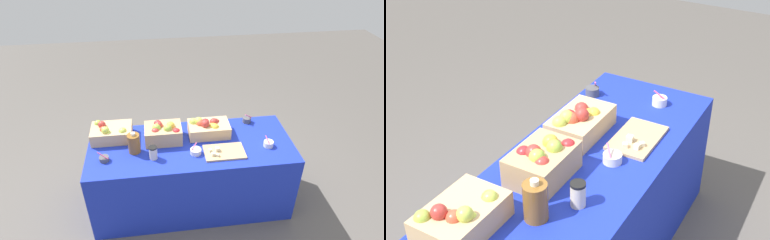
# 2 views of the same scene
# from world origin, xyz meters

# --- Properties ---
(ground_plane) EXTENTS (10.00, 10.00, 0.00)m
(ground_plane) POSITION_xyz_m (0.00, 0.00, 0.00)
(ground_plane) COLOR #56514C
(table) EXTENTS (1.90, 0.76, 0.74)m
(table) POSITION_xyz_m (0.00, 0.00, 0.37)
(table) COLOR #192DB7
(table) RESTS_ON ground_plane
(apple_crate_left) EXTENTS (0.38, 0.26, 0.18)m
(apple_crate_left) POSITION_xyz_m (-0.73, 0.19, 0.81)
(apple_crate_left) COLOR tan
(apple_crate_left) RESTS_ON table
(apple_crate_middle) EXTENTS (0.34, 0.25, 0.20)m
(apple_crate_middle) POSITION_xyz_m (-0.25, 0.10, 0.83)
(apple_crate_middle) COLOR tan
(apple_crate_middle) RESTS_ON table
(apple_crate_right) EXTENTS (0.39, 0.24, 0.18)m
(apple_crate_right) POSITION_xyz_m (0.18, 0.14, 0.82)
(apple_crate_right) COLOR tan
(apple_crate_right) RESTS_ON table
(cutting_board_front) EXTENTS (0.36, 0.23, 0.05)m
(cutting_board_front) POSITION_xyz_m (0.28, -0.16, 0.75)
(cutting_board_front) COLOR tan
(cutting_board_front) RESTS_ON table
(sample_bowl_near) EXTENTS (0.09, 0.09, 0.11)m
(sample_bowl_near) POSITION_xyz_m (-0.78, -0.13, 0.76)
(sample_bowl_near) COLOR #4C4C51
(sample_bowl_near) RESTS_ON table
(sample_bowl_mid) EXTENTS (0.09, 0.09, 0.11)m
(sample_bowl_mid) POSITION_xyz_m (0.70, -0.12, 0.77)
(sample_bowl_mid) COLOR silver
(sample_bowl_mid) RESTS_ON table
(sample_bowl_far) EXTENTS (0.10, 0.09, 0.12)m
(sample_bowl_far) POSITION_xyz_m (0.61, 0.30, 0.77)
(sample_bowl_far) COLOR #4C4C51
(sample_bowl_far) RESTS_ON table
(sample_bowl_extra) EXTENTS (0.10, 0.10, 0.10)m
(sample_bowl_extra) POSITION_xyz_m (0.02, -0.14, 0.76)
(sample_bowl_extra) COLOR silver
(sample_bowl_extra) RESTS_ON table
(cider_jug) EXTENTS (0.11, 0.11, 0.21)m
(cider_jug) POSITION_xyz_m (-0.52, -0.04, 0.83)
(cider_jug) COLOR brown
(cider_jug) RESTS_ON table
(coffee_cup) EXTENTS (0.07, 0.07, 0.12)m
(coffee_cup) POSITION_xyz_m (-0.35, -0.15, 0.80)
(coffee_cup) COLOR beige
(coffee_cup) RESTS_ON table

